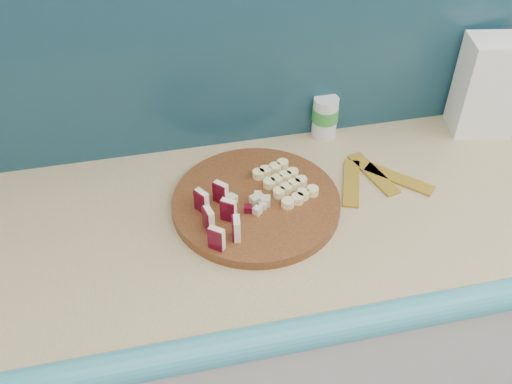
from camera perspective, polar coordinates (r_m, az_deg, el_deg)
The scene contains 9 objects.
kitchen_counter at distance 1.64m, azimuth 12.39°, elevation -12.15°, with size 2.20×0.63×0.91m.
backsplash at distance 1.39m, azimuth 12.14°, elevation 15.34°, with size 2.20×0.02×0.50m, color teal.
cutting_board at distance 1.23m, azimuth 0.00°, elevation -1.09°, with size 0.36×0.36×0.02m, color #4E2110.
apple_wedges at distance 1.15m, azimuth -3.79°, elevation -2.26°, with size 0.08×0.16×0.05m.
apple_chunks at distance 1.21m, azimuth -0.89°, elevation -0.80°, with size 0.05×0.06×0.02m.
banana_slices at distance 1.25m, azimuth 2.95°, elevation 0.93°, with size 0.13×0.15×0.02m.
flour_bag at distance 1.51m, azimuth 22.24°, elevation 9.77°, with size 0.14×0.10×0.24m, color white.
canister at distance 1.42m, azimuth 6.92°, elevation 7.54°, with size 0.07×0.07×0.11m.
banana_peel at distance 1.33m, azimuth 11.77°, elevation 1.33°, with size 0.23×0.18×0.01m.
Camera 1 is at (-0.44, 0.65, 1.75)m, focal length 40.00 mm.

